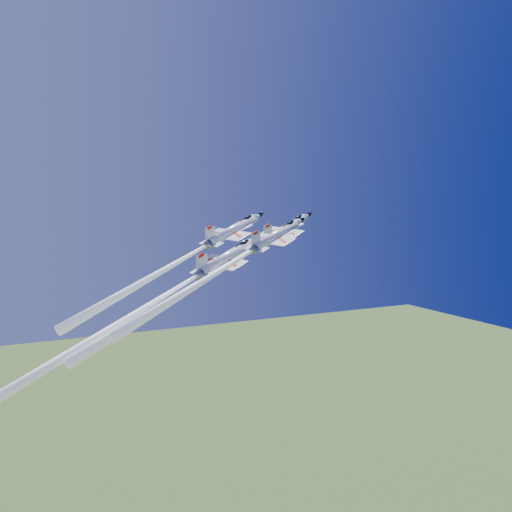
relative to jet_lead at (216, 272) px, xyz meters
name	(u,v)px	position (x,y,z in m)	size (l,w,h in m)	color
jet_lead	(216,272)	(0.00, 0.00, 0.00)	(40.40, 16.34, 40.67)	white
jet_left	(180,261)	(-4.43, 6.62, 1.62)	(35.47, 14.85, 30.67)	white
jet_right	(227,267)	(-1.71, -8.69, 1.96)	(31.22, 13.04, 27.32)	white
jet_slot	(133,315)	(-15.68, -3.07, -5.72)	(45.83, 18.59, 45.56)	white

